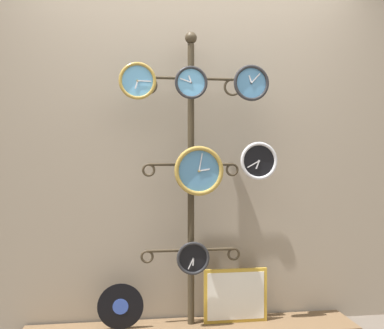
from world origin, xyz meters
The scene contains 10 objects.
shop_wall centered at (0.00, 0.57, 1.40)m, with size 4.40×0.04×2.80m.
display_stand centered at (0.00, 0.41, 0.72)m, with size 0.69×0.40×2.02m.
clock_top_left centered at (-0.36, 0.31, 1.66)m, with size 0.24×0.04×0.24m.
clock_top_center centered at (-0.01, 0.30, 1.66)m, with size 0.21×0.04×0.21m.
clock_top_right centered at (0.39, 0.31, 1.67)m, with size 0.24×0.04×0.24m.
clock_middle_center centered at (0.04, 0.30, 1.09)m, with size 0.32×0.04×0.32m.
clock_middle_right centered at (0.44, 0.32, 1.15)m, with size 0.25×0.04×0.25m.
clock_bottom_center centered at (0.00, 0.31, 0.52)m, with size 0.22×0.04×0.22m.
vinyl_record centered at (-0.47, 0.37, 0.21)m, with size 0.30×0.01×0.30m.
picture_frame centered at (0.30, 0.39, 0.24)m, with size 0.44×0.02×0.36m.
Camera 1 is at (-0.42, -2.56, 1.17)m, focal length 42.00 mm.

